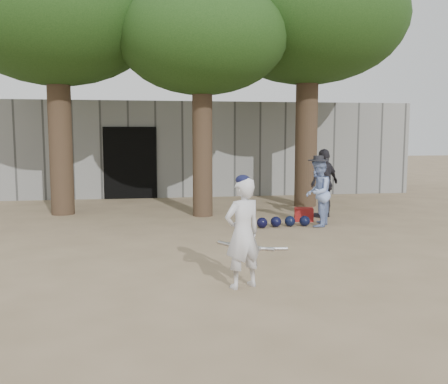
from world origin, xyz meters
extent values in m
plane|color=#937C5E|center=(0.00, 0.00, 0.00)|extent=(70.00, 70.00, 0.00)
imported|color=silver|center=(0.42, -1.57, 0.72)|extent=(0.61, 0.51, 1.43)
imported|color=#8BA2D8|center=(2.87, 2.40, 0.73)|extent=(0.83, 0.89, 1.46)
imported|color=#232227|center=(3.44, 3.53, 0.82)|extent=(1.02, 0.86, 1.63)
cube|color=maroon|center=(2.80, 3.09, 0.15)|extent=(0.49, 0.42, 0.30)
cube|color=gray|center=(0.00, 8.00, 1.50)|extent=(16.00, 0.35, 3.00)
cube|color=black|center=(-1.20, 7.80, 1.10)|extent=(1.60, 0.08, 2.20)
cube|color=slate|center=(0.00, 10.50, 1.50)|extent=(16.00, 5.00, 3.00)
sphere|color=black|center=(1.65, 2.39, 0.12)|extent=(0.23, 0.23, 0.23)
sphere|color=black|center=(1.97, 2.46, 0.12)|extent=(0.23, 0.23, 0.23)
sphere|color=black|center=(2.29, 2.48, 0.12)|extent=(0.23, 0.23, 0.23)
sphere|color=black|center=(2.61, 2.45, 0.12)|extent=(0.23, 0.23, 0.23)
cylinder|color=silver|center=(0.70, 0.76, 0.03)|extent=(0.43, 0.64, 0.06)
cylinder|color=silver|center=(0.88, 0.64, 0.03)|extent=(0.52, 0.57, 0.06)
cylinder|color=silver|center=(1.06, 0.52, 0.03)|extent=(0.62, 0.47, 0.06)
cylinder|color=silver|center=(1.24, 0.40, 0.03)|extent=(0.72, 0.18, 0.06)
cylinder|color=brown|center=(-2.80, 5.00, 2.75)|extent=(0.56, 0.56, 5.50)
ellipsoid|color=#284C19|center=(-2.80, 5.00, 4.70)|extent=(4.80, 4.80, 3.12)
cylinder|color=brown|center=(0.60, 4.20, 2.50)|extent=(0.48, 0.48, 5.00)
ellipsoid|color=#284C19|center=(0.60, 4.20, 4.20)|extent=(4.00, 4.00, 2.60)
cylinder|color=brown|center=(3.60, 5.40, 2.90)|extent=(0.60, 0.60, 5.80)
ellipsoid|color=#284C19|center=(3.60, 5.40, 5.00)|extent=(5.20, 5.20, 3.38)
camera|label=1|loc=(-0.84, -7.74, 1.98)|focal=40.00mm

